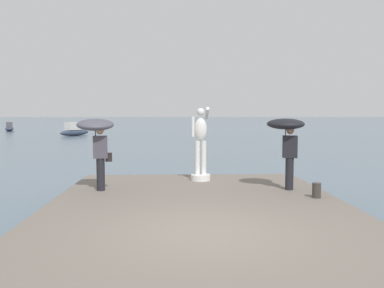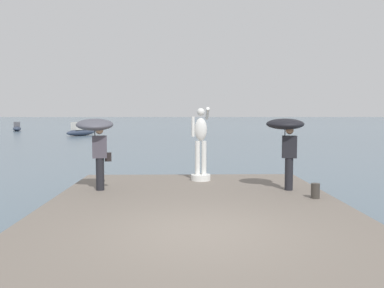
{
  "view_description": "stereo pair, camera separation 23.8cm",
  "coord_description": "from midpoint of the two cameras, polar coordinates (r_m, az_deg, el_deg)",
  "views": [
    {
      "loc": [
        -0.55,
        -7.1,
        2.49
      ],
      "look_at": [
        0.0,
        5.3,
        1.55
      ],
      "focal_mm": 38.35,
      "sensor_mm": 36.0,
      "label": 1
    },
    {
      "loc": [
        -0.31,
        -7.11,
        2.49
      ],
      "look_at": [
        0.0,
        5.3,
        1.55
      ],
      "focal_mm": 38.35,
      "sensor_mm": 36.0,
      "label": 2
    }
  ],
  "objects": [
    {
      "name": "mooring_bollard",
      "position": [
        10.6,
        16.32,
        -6.21
      ],
      "size": [
        0.21,
        0.21,
        0.37
      ],
      "primitive_type": "cylinder",
      "color": "#38332D",
      "rests_on": "pier"
    },
    {
      "name": "statue_white_figure",
      "position": [
        12.68,
        0.67,
        -0.75
      ],
      "size": [
        0.61,
        0.86,
        2.28
      ],
      "color": "white",
      "rests_on": "pier"
    },
    {
      "name": "ground_plane",
      "position": [
        47.17,
        -2.01,
        1.32
      ],
      "size": [
        400.0,
        400.0,
        0.0
      ],
      "primitive_type": "plane",
      "color": "slate"
    },
    {
      "name": "onlooker_left",
      "position": [
        11.3,
        -13.69,
        1.4
      ],
      "size": [
        1.14,
        1.17,
        1.99
      ],
      "color": "black",
      "rests_on": "pier"
    },
    {
      "name": "pier",
      "position": [
        9.27,
        0.21,
        -9.98
      ],
      "size": [
        6.96,
        9.73,
        0.4
      ],
      "primitive_type": "cube",
      "color": "#70665B",
      "rests_on": "ground"
    },
    {
      "name": "boat_near",
      "position": [
        46.45,
        -16.2,
        1.76
      ],
      "size": [
        3.0,
        4.28,
        1.48
      ],
      "color": "#2D384C",
      "rests_on": "ground"
    },
    {
      "name": "onlooker_right",
      "position": [
        11.38,
        12.46,
        1.57
      ],
      "size": [
        1.17,
        1.18,
        1.97
      ],
      "color": "black",
      "rests_on": "pier"
    },
    {
      "name": "boat_mid",
      "position": [
        61.81,
        -24.16,
        2.06
      ],
      "size": [
        2.47,
        4.36,
        1.23
      ],
      "color": "#2D384C",
      "rests_on": "ground"
    }
  ]
}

